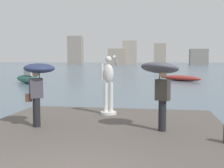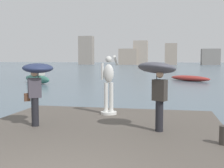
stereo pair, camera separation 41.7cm
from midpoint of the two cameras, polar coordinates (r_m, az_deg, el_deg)
The scene contains 8 objects.
ground_plane at distance 44.43m, azimuth 6.53°, elevation 1.71°, with size 400.00×400.00×0.00m, color slate.
pier at distance 7.17m, azimuth -6.39°, elevation -13.35°, with size 7.42×10.49×0.40m, color #564F47.
statue_white_figure at distance 10.68m, azimuth -1.83°, elevation -0.39°, with size 0.60×0.86×2.20m.
onlooker_left at distance 9.01m, azimuth -15.69°, elevation 1.36°, with size 1.30×1.30×1.95m.
onlooker_right at distance 8.26m, azimuth 8.15°, elevation 1.73°, with size 1.45×1.47×2.03m.
boat_near at distance 33.88m, azimuth 13.20°, elevation 1.15°, with size 4.91×4.76×0.61m.
boat_far at distance 30.21m, azimuth -16.53°, elevation 1.14°, with size 4.50×3.82×1.58m.
distant_skyline at distance 135.34m, azimuth 5.40°, elevation 5.87°, with size 77.91×9.85×13.67m.
Camera 1 is at (1.61, -4.36, 2.44)m, focal length 46.13 mm.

